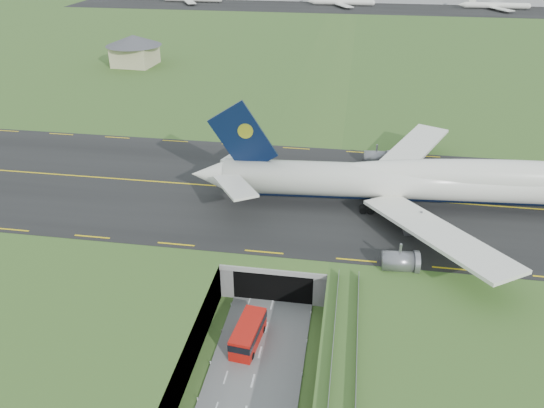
# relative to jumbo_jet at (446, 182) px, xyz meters

# --- Properties ---
(ground) EXTENTS (900.00, 900.00, 0.00)m
(ground) POSITION_rel_jumbo_jet_xyz_m (-26.68, -31.03, -11.18)
(ground) COLOR #335B24
(ground) RESTS_ON ground
(airfield_deck) EXTENTS (800.00, 800.00, 6.00)m
(airfield_deck) POSITION_rel_jumbo_jet_xyz_m (-26.68, -31.03, -8.18)
(airfield_deck) COLOR gray
(airfield_deck) RESTS_ON ground
(trench_road) EXTENTS (12.00, 75.00, 0.20)m
(trench_road) POSITION_rel_jumbo_jet_xyz_m (-26.68, -38.53, -11.08)
(trench_road) COLOR slate
(trench_road) RESTS_ON ground
(taxiway) EXTENTS (800.00, 44.00, 0.18)m
(taxiway) POSITION_rel_jumbo_jet_xyz_m (-26.68, 1.97, -5.09)
(taxiway) COLOR black
(taxiway) RESTS_ON airfield_deck
(tunnel_portal) EXTENTS (17.00, 22.30, 6.00)m
(tunnel_portal) POSITION_rel_jumbo_jet_xyz_m (-26.68, -14.31, -7.84)
(tunnel_portal) COLOR gray
(tunnel_portal) RESTS_ON ground
(jumbo_jet) EXTENTS (89.18, 58.16, 19.29)m
(jumbo_jet) POSITION_rel_jumbo_jet_xyz_m (0.00, 0.00, 0.00)
(jumbo_jet) COLOR white
(jumbo_jet) RESTS_ON ground
(shuttle_tram) EXTENTS (3.89, 8.32, 3.26)m
(shuttle_tram) POSITION_rel_jumbo_jet_xyz_m (-28.56, -32.44, -9.39)
(shuttle_tram) COLOR red
(shuttle_tram) RESTS_ON ground
(service_building) EXTENTS (20.10, 20.10, 10.31)m
(service_building) POSITION_rel_jumbo_jet_xyz_m (-92.75, 89.73, 0.93)
(service_building) COLOR #C6BB8F
(service_building) RESTS_ON ground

